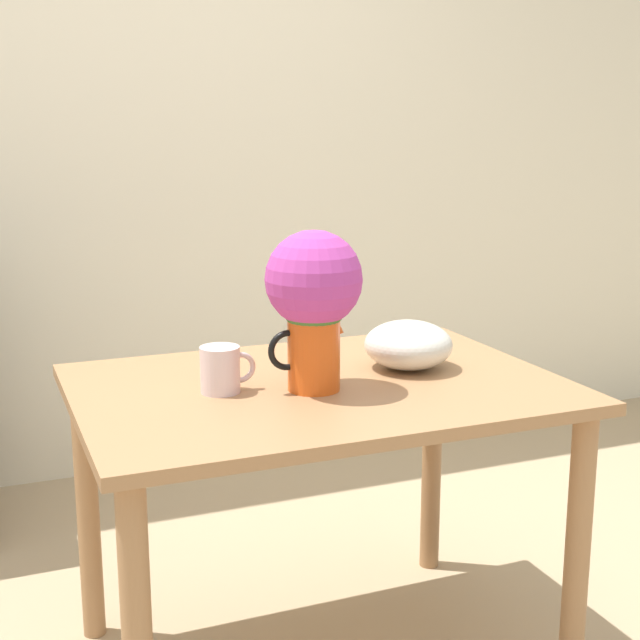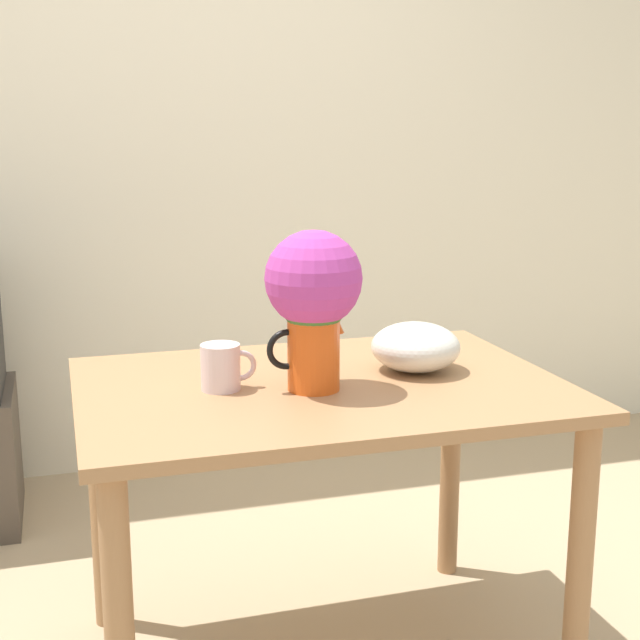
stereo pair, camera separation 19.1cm
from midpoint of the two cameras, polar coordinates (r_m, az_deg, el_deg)
The scene contains 5 objects.
wall_back at distance 3.55m, azimuth -7.59°, elevation 11.15°, with size 8.00×0.05×2.60m.
table at distance 2.20m, azimuth 2.52°, elevation -6.94°, with size 1.16×0.83×0.76m.
flower_vase at distance 2.05m, azimuth 2.23°, elevation 1.63°, with size 0.23×0.23×0.38m.
coffee_mug at distance 2.10m, azimuth -3.72°, elevation -3.05°, with size 0.13×0.09×0.11m.
white_bowl at distance 2.28m, azimuth 8.53°, elevation -1.74°, with size 0.23×0.23×0.12m.
Camera 2 is at (-0.48, -1.78, 1.37)m, focal length 50.00 mm.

